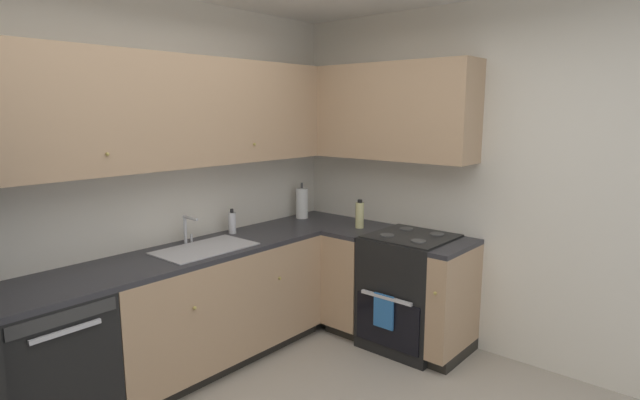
{
  "coord_description": "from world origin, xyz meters",
  "views": [
    {
      "loc": [
        -1.74,
        -1.5,
        1.85
      ],
      "look_at": [
        0.99,
        0.85,
        1.21
      ],
      "focal_mm": 28.49,
      "sensor_mm": 36.0,
      "label": 1
    }
  ],
  "objects_px": {
    "paper_towel_roll": "(302,203)",
    "oil_bottle": "(360,215)",
    "oven_range": "(410,290)",
    "soap_bottle": "(232,223)",
    "dishwasher": "(46,366)"
  },
  "relations": [
    {
      "from": "oil_bottle",
      "to": "dishwasher",
      "type": "bearing_deg",
      "value": 168.65
    },
    {
      "from": "oven_range",
      "to": "paper_towel_roll",
      "type": "bearing_deg",
      "value": 92.24
    },
    {
      "from": "paper_towel_roll",
      "to": "dishwasher",
      "type": "bearing_deg",
      "value": -176.02
    },
    {
      "from": "paper_towel_roll",
      "to": "oil_bottle",
      "type": "bearing_deg",
      "value": -87.7
    },
    {
      "from": "paper_towel_roll",
      "to": "soap_bottle",
      "type": "bearing_deg",
      "value": 178.55
    },
    {
      "from": "soap_bottle",
      "to": "oil_bottle",
      "type": "distance_m",
      "value": 1.04
    },
    {
      "from": "dishwasher",
      "to": "oven_range",
      "type": "distance_m",
      "value": 2.54
    },
    {
      "from": "oil_bottle",
      "to": "soap_bottle",
      "type": "bearing_deg",
      "value": 141.58
    },
    {
      "from": "oven_range",
      "to": "oil_bottle",
      "type": "bearing_deg",
      "value": 92.16
    },
    {
      "from": "oven_range",
      "to": "oil_bottle",
      "type": "distance_m",
      "value": 0.73
    },
    {
      "from": "soap_bottle",
      "to": "paper_towel_roll",
      "type": "xyz_separation_m",
      "value": [
        0.79,
        -0.02,
        0.05
      ]
    },
    {
      "from": "oven_range",
      "to": "paper_towel_roll",
      "type": "distance_m",
      "value": 1.26
    },
    {
      "from": "dishwasher",
      "to": "paper_towel_roll",
      "type": "distance_m",
      "value": 2.39
    },
    {
      "from": "oven_range",
      "to": "soap_bottle",
      "type": "bearing_deg",
      "value": 126.32
    },
    {
      "from": "dishwasher",
      "to": "soap_bottle",
      "type": "height_order",
      "value": "soap_bottle"
    }
  ]
}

